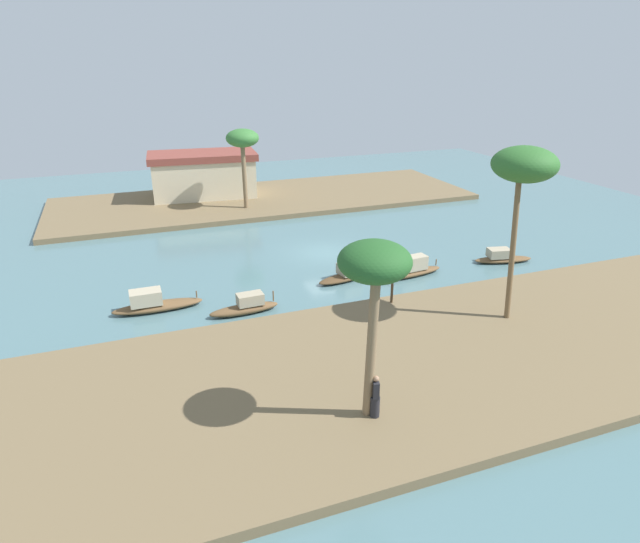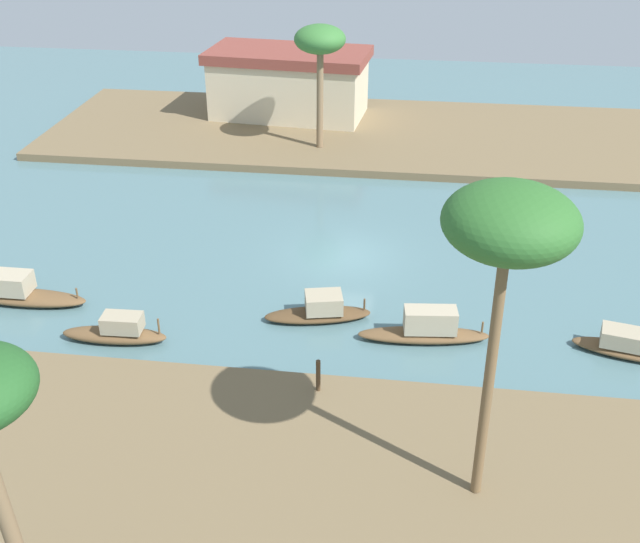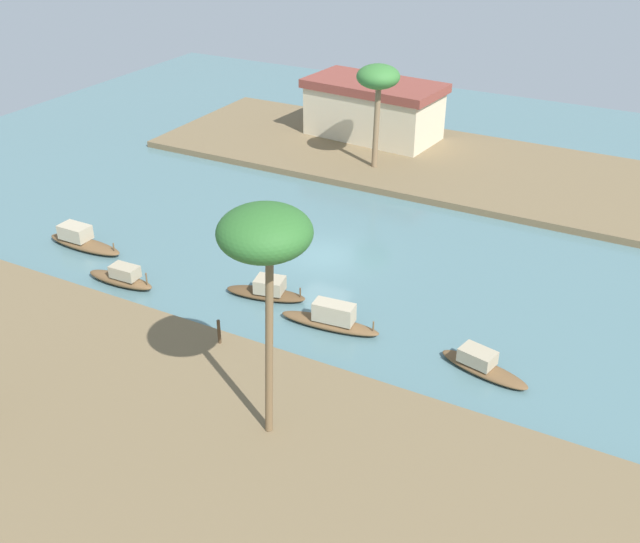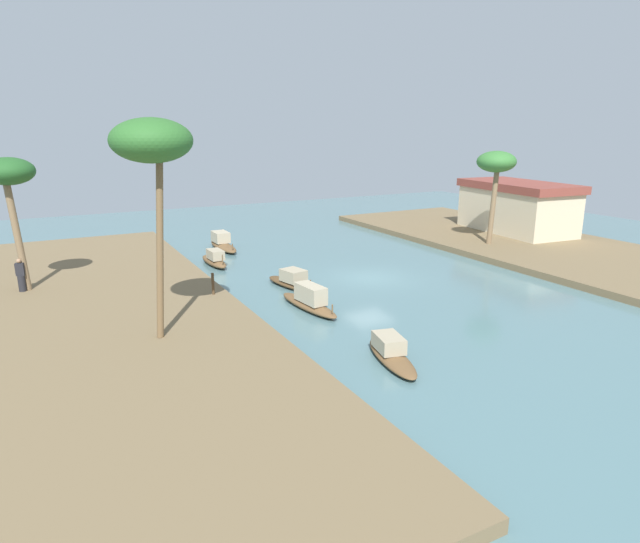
{
  "view_description": "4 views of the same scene",
  "coord_description": "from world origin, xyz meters",
  "px_view_note": "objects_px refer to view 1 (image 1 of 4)",
  "views": [
    {
      "loc": [
        -12.53,
        -32.43,
        12.69
      ],
      "look_at": [
        -2.12,
        -4.77,
        0.75
      ],
      "focal_mm": 30.6,
      "sensor_mm": 36.0,
      "label": 1
    },
    {
      "loc": [
        2.62,
        -27.7,
        15.01
      ],
      "look_at": [
        -0.62,
        -2.97,
        0.92
      ],
      "focal_mm": 42.7,
      "sensor_mm": 36.0,
      "label": 2
    },
    {
      "loc": [
        15.76,
        -29.65,
        17.91
      ],
      "look_at": [
        0.99,
        -2.2,
        0.45
      ],
      "focal_mm": 41.64,
      "sensor_mm": 36.0,
      "label": 3
    },
    {
      "loc": [
        25.37,
        -16.69,
        8.4
      ],
      "look_at": [
        0.92,
        -3.77,
        1.07
      ],
      "focal_mm": 30.28,
      "sensor_mm": 36.0,
      "label": 4
    }
  ],
  "objects_px": {
    "sampan_open_hull": "(154,303)",
    "sampan_near_left_bank": "(411,269)",
    "palm_tree_right_tall": "(242,140)",
    "sampan_foreground": "(502,257)",
    "person_on_near_bank": "(375,399)",
    "palm_tree_left_near": "(374,268)",
    "riverside_building": "(203,174)",
    "sampan_upstream_small": "(246,306)",
    "mooring_post": "(392,293)",
    "palm_tree_left_far": "(524,167)",
    "sampan_with_red_awning": "(348,274)"
  },
  "relations": [
    {
      "from": "sampan_foreground",
      "to": "person_on_near_bank",
      "type": "relative_size",
      "value": 2.33
    },
    {
      "from": "sampan_near_left_bank",
      "to": "person_on_near_bank",
      "type": "relative_size",
      "value": 2.72
    },
    {
      "from": "sampan_foreground",
      "to": "mooring_post",
      "type": "xyz_separation_m",
      "value": [
        -9.96,
        -3.74,
        0.62
      ]
    },
    {
      "from": "sampan_with_red_awning",
      "to": "riverside_building",
      "type": "relative_size",
      "value": 0.4
    },
    {
      "from": "sampan_with_red_awning",
      "to": "palm_tree_left_near",
      "type": "bearing_deg",
      "value": -122.5
    },
    {
      "from": "person_on_near_bank",
      "to": "mooring_post",
      "type": "bearing_deg",
      "value": -14.48
    },
    {
      "from": "sampan_near_left_bank",
      "to": "sampan_upstream_small",
      "type": "distance_m",
      "value": 10.64
    },
    {
      "from": "sampan_open_hull",
      "to": "sampan_near_left_bank",
      "type": "relative_size",
      "value": 1.01
    },
    {
      "from": "sampan_foreground",
      "to": "sampan_upstream_small",
      "type": "xyz_separation_m",
      "value": [
        -17.26,
        -1.44,
        0.05
      ]
    },
    {
      "from": "sampan_open_hull",
      "to": "sampan_upstream_small",
      "type": "height_order",
      "value": "sampan_open_hull"
    },
    {
      "from": "person_on_near_bank",
      "to": "riverside_building",
      "type": "bearing_deg",
      "value": 17.04
    },
    {
      "from": "sampan_open_hull",
      "to": "sampan_near_left_bank",
      "type": "height_order",
      "value": "sampan_near_left_bank"
    },
    {
      "from": "sampan_upstream_small",
      "to": "palm_tree_left_far",
      "type": "relative_size",
      "value": 0.44
    },
    {
      "from": "riverside_building",
      "to": "sampan_upstream_small",
      "type": "bearing_deg",
      "value": -89.33
    },
    {
      "from": "sampan_near_left_bank",
      "to": "palm_tree_left_far",
      "type": "distance_m",
      "value": 10.31
    },
    {
      "from": "person_on_near_bank",
      "to": "mooring_post",
      "type": "xyz_separation_m",
      "value": [
        5.08,
        8.41,
        -0.18
      ]
    },
    {
      "from": "palm_tree_left_near",
      "to": "sampan_upstream_small",
      "type": "bearing_deg",
      "value": 100.83
    },
    {
      "from": "sampan_open_hull",
      "to": "sampan_upstream_small",
      "type": "xyz_separation_m",
      "value": [
        4.45,
        -1.97,
        -0.04
      ]
    },
    {
      "from": "sampan_open_hull",
      "to": "sampan_with_red_awning",
      "type": "bearing_deg",
      "value": 1.71
    },
    {
      "from": "palm_tree_right_tall",
      "to": "sampan_upstream_small",
      "type": "bearing_deg",
      "value": -103.46
    },
    {
      "from": "sampan_upstream_small",
      "to": "mooring_post",
      "type": "distance_m",
      "value": 7.67
    },
    {
      "from": "person_on_near_bank",
      "to": "palm_tree_left_near",
      "type": "distance_m",
      "value": 5.03
    },
    {
      "from": "riverside_building",
      "to": "palm_tree_left_near",
      "type": "bearing_deg",
      "value": -84.59
    },
    {
      "from": "sampan_open_hull",
      "to": "palm_tree_right_tall",
      "type": "xyz_separation_m",
      "value": [
        9.01,
        17.06,
        5.58
      ]
    },
    {
      "from": "sampan_near_left_bank",
      "to": "mooring_post",
      "type": "distance_m",
      "value": 4.97
    },
    {
      "from": "sampan_upstream_small",
      "to": "riverside_building",
      "type": "height_order",
      "value": "riverside_building"
    },
    {
      "from": "sampan_near_left_bank",
      "to": "palm_tree_left_far",
      "type": "xyz_separation_m",
      "value": [
        1.33,
        -7.05,
        7.41
      ]
    },
    {
      "from": "sampan_near_left_bank",
      "to": "riverside_building",
      "type": "height_order",
      "value": "riverside_building"
    },
    {
      "from": "sampan_near_left_bank",
      "to": "sampan_open_hull",
      "type": "bearing_deg",
      "value": 172.06
    },
    {
      "from": "person_on_near_bank",
      "to": "palm_tree_right_tall",
      "type": "height_order",
      "value": "palm_tree_right_tall"
    },
    {
      "from": "sampan_upstream_small",
      "to": "palm_tree_right_tall",
      "type": "xyz_separation_m",
      "value": [
        4.55,
        19.02,
        5.63
      ]
    },
    {
      "from": "palm_tree_left_far",
      "to": "palm_tree_right_tall",
      "type": "xyz_separation_m",
      "value": [
        -7.32,
        24.64,
        -1.85
      ]
    },
    {
      "from": "sampan_near_left_bank",
      "to": "riverside_building",
      "type": "distance_m",
      "value": 24.49
    },
    {
      "from": "palm_tree_left_near",
      "to": "riverside_building",
      "type": "height_order",
      "value": "palm_tree_left_near"
    },
    {
      "from": "sampan_open_hull",
      "to": "palm_tree_right_tall",
      "type": "distance_m",
      "value": 20.08
    },
    {
      "from": "riverside_building",
      "to": "sampan_open_hull",
      "type": "bearing_deg",
      "value": -100.76
    },
    {
      "from": "sampan_upstream_small",
      "to": "sampan_with_red_awning",
      "type": "bearing_deg",
      "value": 16.48
    },
    {
      "from": "sampan_with_red_awning",
      "to": "palm_tree_left_far",
      "type": "bearing_deg",
      "value": -69.35
    },
    {
      "from": "palm_tree_left_far",
      "to": "riverside_building",
      "type": "bearing_deg",
      "value": 108.31
    },
    {
      "from": "sampan_near_left_bank",
      "to": "palm_tree_left_far",
      "type": "relative_size",
      "value": 0.55
    },
    {
      "from": "sampan_foreground",
      "to": "riverside_building",
      "type": "bearing_deg",
      "value": 136.4
    },
    {
      "from": "sampan_with_red_awning",
      "to": "riverside_building",
      "type": "xyz_separation_m",
      "value": [
        -4.77,
        22.01,
        2.04
      ]
    },
    {
      "from": "palm_tree_left_far",
      "to": "riverside_building",
      "type": "relative_size",
      "value": 0.85
    },
    {
      "from": "riverside_building",
      "to": "sampan_with_red_awning",
      "type": "bearing_deg",
      "value": -72.46
    },
    {
      "from": "sampan_upstream_small",
      "to": "palm_tree_left_far",
      "type": "xyz_separation_m",
      "value": [
        11.87,
        -5.62,
        7.47
      ]
    },
    {
      "from": "sampan_foreground",
      "to": "sampan_near_left_bank",
      "type": "relative_size",
      "value": 0.86
    },
    {
      "from": "sampan_near_left_bank",
      "to": "palm_tree_right_tall",
      "type": "xyz_separation_m",
      "value": [
        -5.99,
        17.59,
        5.56
      ]
    },
    {
      "from": "sampan_near_left_bank",
      "to": "palm_tree_left_near",
      "type": "xyz_separation_m",
      "value": [
        -8.51,
        -12.03,
        5.72
      ]
    },
    {
      "from": "sampan_with_red_awning",
      "to": "riverside_building",
      "type": "height_order",
      "value": "riverside_building"
    },
    {
      "from": "sampan_foreground",
      "to": "sampan_near_left_bank",
      "type": "height_order",
      "value": "sampan_near_left_bank"
    }
  ]
}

